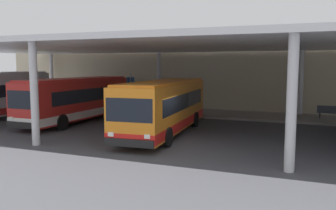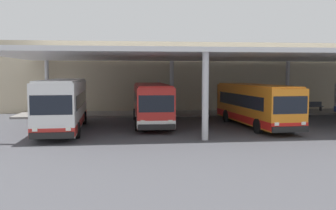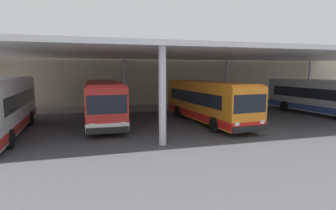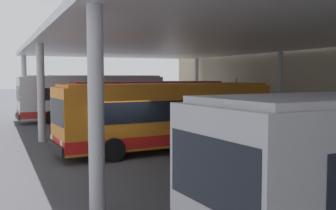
# 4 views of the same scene
# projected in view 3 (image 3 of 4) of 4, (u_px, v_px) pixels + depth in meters

# --- Properties ---
(ground_plane) EXTENTS (200.00, 200.00, 0.00)m
(ground_plane) POSITION_uv_depth(u_px,v_px,m) (239.00, 129.00, 18.82)
(ground_plane) COLOR #47474C
(platform_kerb) EXTENTS (42.00, 4.50, 0.18)m
(platform_kerb) POSITION_uv_depth(u_px,v_px,m) (183.00, 106.00, 30.01)
(platform_kerb) COLOR gray
(platform_kerb) RESTS_ON ground
(station_building_facade) EXTENTS (48.00, 1.60, 7.26)m
(station_building_facade) POSITION_uv_depth(u_px,v_px,m) (174.00, 74.00, 32.67)
(station_building_facade) COLOR #C1B293
(station_building_facade) RESTS_ON ground
(canopy_shelter) EXTENTS (40.00, 17.00, 5.55)m
(canopy_shelter) POSITION_uv_depth(u_px,v_px,m) (208.00, 55.00, 23.40)
(canopy_shelter) COLOR silver
(canopy_shelter) RESTS_ON ground
(bus_second_bay) EXTENTS (2.80, 10.55, 3.17)m
(bus_second_bay) POSITION_uv_depth(u_px,v_px,m) (104.00, 102.00, 20.63)
(bus_second_bay) COLOR red
(bus_second_bay) RESTS_ON ground
(bus_middle_bay) EXTENTS (3.30, 10.69, 3.17)m
(bus_middle_bay) POSITION_uv_depth(u_px,v_px,m) (207.00, 101.00, 20.89)
(bus_middle_bay) COLOR orange
(bus_middle_bay) RESTS_ON ground
(bus_far_bay) EXTENTS (3.34, 10.69, 3.17)m
(bus_far_bay) POSITION_uv_depth(u_px,v_px,m) (320.00, 97.00, 24.63)
(bus_far_bay) COLOR #B7B7BC
(bus_far_bay) RESTS_ON ground
(bench_waiting) EXTENTS (1.80, 0.45, 0.92)m
(bench_waiting) POSITION_uv_depth(u_px,v_px,m) (249.00, 99.00, 32.29)
(bench_waiting) COLOR #383D47
(bench_waiting) RESTS_ON platform_kerb
(banner_sign) EXTENTS (0.70, 0.12, 3.20)m
(banner_sign) POSITION_uv_depth(u_px,v_px,m) (112.00, 91.00, 26.86)
(banner_sign) COLOR #B2B2B7
(banner_sign) RESTS_ON platform_kerb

